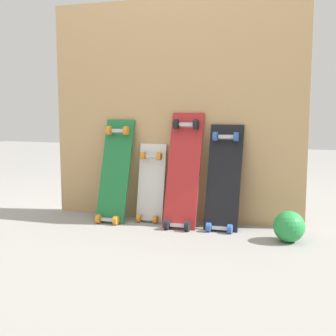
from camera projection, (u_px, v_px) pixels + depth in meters
ground_plane at (171, 221)px, 3.25m from camera, size 12.00×12.00×0.00m
plywood_wall_panel at (174, 112)px, 3.21m from camera, size 1.83×0.04×1.55m
skateboard_green at (114, 175)px, 3.24m from camera, size 0.21×0.30×0.78m
skateboard_white at (151, 187)px, 3.24m from camera, size 0.20×0.18×0.62m
skateboard_red at (183, 175)px, 3.08m from camera, size 0.23×0.31×0.83m
skateboard_black at (223, 182)px, 3.02m from camera, size 0.23×0.28×0.76m
rubber_ball at (289, 227)px, 2.73m from camera, size 0.19×0.19×0.19m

